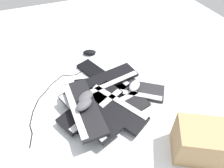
{
  "coord_description": "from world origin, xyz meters",
  "views": [
    {
      "loc": [
        -0.93,
        0.28,
        1.02
      ],
      "look_at": [
        -0.03,
        -0.07,
        0.06
      ],
      "focal_mm": 32.0,
      "sensor_mm": 36.0,
      "label": 1
    }
  ],
  "objects_px": {
    "keyboard_5": "(92,106)",
    "keyboard_8": "(83,108)",
    "keyboard_2": "(116,112)",
    "mouse_2": "(84,104)",
    "keyboard_6": "(114,108)",
    "keyboard_7": "(88,112)",
    "cardboard_box": "(202,142)",
    "keyboard_3": "(132,89)",
    "mouse_1": "(89,52)",
    "mouse_0": "(86,97)",
    "keyboard_4": "(108,80)",
    "keyboard_1": "(87,102)",
    "keyboard_0": "(103,75)",
    "mouse_3": "(134,86)"
  },
  "relations": [
    {
      "from": "keyboard_7",
      "to": "mouse_0",
      "type": "relative_size",
      "value": 4.22
    },
    {
      "from": "keyboard_2",
      "to": "keyboard_3",
      "type": "height_order",
      "value": "same"
    },
    {
      "from": "keyboard_7",
      "to": "keyboard_8",
      "type": "distance_m",
      "value": 0.04
    },
    {
      "from": "cardboard_box",
      "to": "keyboard_8",
      "type": "bearing_deg",
      "value": 49.13
    },
    {
      "from": "keyboard_6",
      "to": "keyboard_3",
      "type": "bearing_deg",
      "value": -55.82
    },
    {
      "from": "keyboard_7",
      "to": "mouse_2",
      "type": "xyz_separation_m",
      "value": [
        0.01,
        0.02,
        0.07
      ]
    },
    {
      "from": "keyboard_3",
      "to": "mouse_0",
      "type": "bearing_deg",
      "value": 100.57
    },
    {
      "from": "keyboard_4",
      "to": "cardboard_box",
      "type": "relative_size",
      "value": 1.72
    },
    {
      "from": "keyboard_5",
      "to": "cardboard_box",
      "type": "height_order",
      "value": "cardboard_box"
    },
    {
      "from": "keyboard_8",
      "to": "keyboard_4",
      "type": "bearing_deg",
      "value": -46.13
    },
    {
      "from": "keyboard_3",
      "to": "keyboard_5",
      "type": "bearing_deg",
      "value": 101.64
    },
    {
      "from": "keyboard_3",
      "to": "mouse_2",
      "type": "bearing_deg",
      "value": 107.41
    },
    {
      "from": "keyboard_1",
      "to": "keyboard_3",
      "type": "bearing_deg",
      "value": -89.72
    },
    {
      "from": "keyboard_5",
      "to": "keyboard_2",
      "type": "bearing_deg",
      "value": -120.99
    },
    {
      "from": "keyboard_0",
      "to": "cardboard_box",
      "type": "distance_m",
      "value": 0.8
    },
    {
      "from": "mouse_2",
      "to": "mouse_3",
      "type": "xyz_separation_m",
      "value": [
        0.11,
        -0.38,
        -0.09
      ]
    },
    {
      "from": "mouse_2",
      "to": "cardboard_box",
      "type": "height_order",
      "value": "cardboard_box"
    },
    {
      "from": "keyboard_3",
      "to": "mouse_3",
      "type": "height_order",
      "value": "mouse_3"
    },
    {
      "from": "keyboard_5",
      "to": "keyboard_8",
      "type": "xyz_separation_m",
      "value": [
        -0.04,
        0.06,
        0.06
      ]
    },
    {
      "from": "keyboard_7",
      "to": "keyboard_8",
      "type": "xyz_separation_m",
      "value": [
        0.02,
        0.02,
        0.03
      ]
    },
    {
      "from": "keyboard_2",
      "to": "keyboard_8",
      "type": "distance_m",
      "value": 0.22
    },
    {
      "from": "keyboard_4",
      "to": "cardboard_box",
      "type": "bearing_deg",
      "value": -158.15
    },
    {
      "from": "keyboard_6",
      "to": "keyboard_7",
      "type": "height_order",
      "value": "keyboard_7"
    },
    {
      "from": "keyboard_4",
      "to": "mouse_2",
      "type": "distance_m",
      "value": 0.34
    },
    {
      "from": "keyboard_2",
      "to": "keyboard_8",
      "type": "xyz_separation_m",
      "value": [
        0.04,
        0.19,
        0.09
      ]
    },
    {
      "from": "keyboard_3",
      "to": "keyboard_6",
      "type": "bearing_deg",
      "value": 124.18
    },
    {
      "from": "keyboard_8",
      "to": "mouse_3",
      "type": "xyz_separation_m",
      "value": [
        0.1,
        -0.38,
        -0.05
      ]
    },
    {
      "from": "keyboard_0",
      "to": "mouse_1",
      "type": "xyz_separation_m",
      "value": [
        0.3,
        0.01,
        0.01
      ]
    },
    {
      "from": "mouse_3",
      "to": "mouse_1",
      "type": "bearing_deg",
      "value": -114.38
    },
    {
      "from": "mouse_3",
      "to": "keyboard_8",
      "type": "bearing_deg",
      "value": -27.5
    },
    {
      "from": "keyboard_0",
      "to": "mouse_3",
      "type": "height_order",
      "value": "mouse_3"
    },
    {
      "from": "mouse_3",
      "to": "cardboard_box",
      "type": "bearing_deg",
      "value": 60.5
    },
    {
      "from": "keyboard_7",
      "to": "keyboard_6",
      "type": "bearing_deg",
      "value": -90.92
    },
    {
      "from": "keyboard_3",
      "to": "mouse_1",
      "type": "bearing_deg",
      "value": 16.36
    },
    {
      "from": "keyboard_1",
      "to": "mouse_2",
      "type": "relative_size",
      "value": 4.2
    },
    {
      "from": "keyboard_7",
      "to": "mouse_1",
      "type": "relative_size",
      "value": 4.22
    },
    {
      "from": "keyboard_1",
      "to": "keyboard_2",
      "type": "xyz_separation_m",
      "value": [
        -0.14,
        -0.15,
        0.0
      ]
    },
    {
      "from": "keyboard_0",
      "to": "keyboard_2",
      "type": "relative_size",
      "value": 1.0
    },
    {
      "from": "mouse_1",
      "to": "cardboard_box",
      "type": "distance_m",
      "value": 1.09
    },
    {
      "from": "keyboard_2",
      "to": "mouse_2",
      "type": "xyz_separation_m",
      "value": [
        0.03,
        0.19,
        0.13
      ]
    },
    {
      "from": "keyboard_3",
      "to": "keyboard_7",
      "type": "relative_size",
      "value": 0.96
    },
    {
      "from": "mouse_2",
      "to": "cardboard_box",
      "type": "relative_size",
      "value": 0.41
    },
    {
      "from": "keyboard_3",
      "to": "keyboard_7",
      "type": "xyz_separation_m",
      "value": [
        -0.12,
        0.35,
        0.06
      ]
    },
    {
      "from": "keyboard_3",
      "to": "cardboard_box",
      "type": "xyz_separation_m",
      "value": [
        -0.54,
        -0.13,
        0.09
      ]
    },
    {
      "from": "keyboard_8",
      "to": "mouse_2",
      "type": "relative_size",
      "value": 4.03
    },
    {
      "from": "keyboard_6",
      "to": "mouse_1",
      "type": "height_order",
      "value": "keyboard_6"
    },
    {
      "from": "keyboard_5",
      "to": "mouse_0",
      "type": "distance_m",
      "value": 0.1
    },
    {
      "from": "keyboard_4",
      "to": "mouse_2",
      "type": "relative_size",
      "value": 4.18
    },
    {
      "from": "keyboard_8",
      "to": "keyboard_2",
      "type": "bearing_deg",
      "value": -101.24
    },
    {
      "from": "keyboard_5",
      "to": "mouse_0",
      "type": "relative_size",
      "value": 4.19
    }
  ]
}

